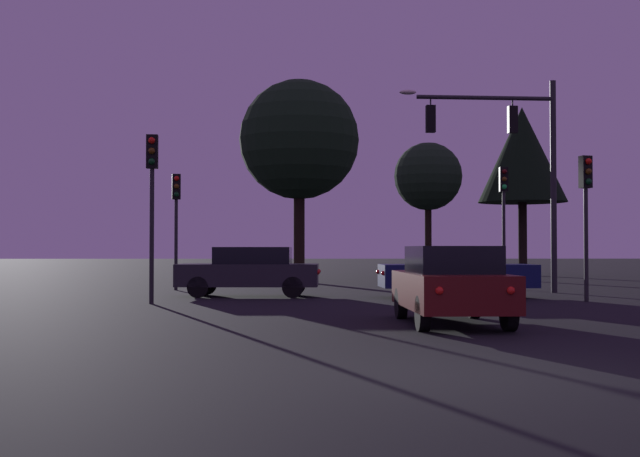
{
  "coord_description": "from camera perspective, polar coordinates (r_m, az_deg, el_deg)",
  "views": [
    {
      "loc": [
        -2.03,
        -9.36,
        1.47
      ],
      "look_at": [
        -1.13,
        19.21,
        2.19
      ],
      "focal_mm": 45.28,
      "sensor_mm": 36.0,
      "label": 1
    }
  ],
  "objects": [
    {
      "name": "traffic_light_corner_right",
      "position": [
        30.4,
        12.86,
        1.79
      ],
      "size": [
        0.31,
        0.35,
        4.47
      ],
      "color": "#232326",
      "rests_on": "ground"
    },
    {
      "name": "car_crossing_right",
      "position": [
        24.5,
        9.55,
        -2.99
      ],
      "size": [
        4.66,
        1.85,
        1.52
      ],
      "color": "#0F1947",
      "rests_on": "ground"
    },
    {
      "name": "traffic_light_corner_left",
      "position": [
        29.04,
        -10.13,
        1.47
      ],
      "size": [
        0.34,
        0.37,
        4.12
      ],
      "color": "#232326",
      "rests_on": "ground"
    },
    {
      "name": "car_crossing_left",
      "position": [
        24.89,
        -5.01,
        -2.98
      ],
      "size": [
        4.44,
        1.95,
        1.52
      ],
      "color": "#232328",
      "rests_on": "ground"
    },
    {
      "name": "traffic_signal_mast_arm",
      "position": [
        27.73,
        13.43,
        5.53
      ],
      "size": [
        5.3,
        0.54,
        7.1
      ],
      "color": "#232326",
      "rests_on": "ground"
    },
    {
      "name": "traffic_light_median",
      "position": [
        22.0,
        -11.79,
        3.08
      ],
      "size": [
        0.31,
        0.36,
        4.52
      ],
      "color": "#232326",
      "rests_on": "ground"
    },
    {
      "name": "traffic_light_far_side",
      "position": [
        23.64,
        18.29,
        2.07
      ],
      "size": [
        0.35,
        0.38,
        4.06
      ],
      "color": "#232326",
      "rests_on": "ground"
    },
    {
      "name": "tree_right_cluster",
      "position": [
        46.08,
        14.1,
        5.04
      ],
      "size": [
        4.85,
        4.85,
        9.31
      ],
      "color": "black",
      "rests_on": "ground"
    },
    {
      "name": "tree_behind_sign",
      "position": [
        35.91,
        -1.48,
        6.26
      ],
      "size": [
        5.31,
        5.31,
        8.96
      ],
      "color": "black",
      "rests_on": "ground"
    },
    {
      "name": "tree_center_horizon",
      "position": [
        45.35,
        7.64,
        3.63
      ],
      "size": [
        3.79,
        3.79,
        7.39
      ],
      "color": "black",
      "rests_on": "ground"
    },
    {
      "name": "ground_plane",
      "position": [
        33.96,
        1.63,
        -3.91
      ],
      "size": [
        168.0,
        168.0,
        0.0
      ],
      "primitive_type": "plane",
      "color": "black",
      "rests_on": "ground"
    },
    {
      "name": "car_nearside_lane",
      "position": [
        15.86,
        9.23,
        -3.86
      ],
      "size": [
        1.8,
        4.15,
        1.52
      ],
      "color": "#4C0F0F",
      "rests_on": "ground"
    }
  ]
}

